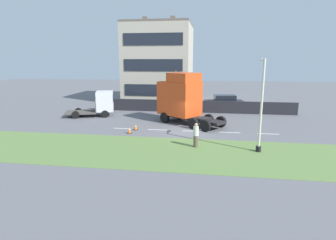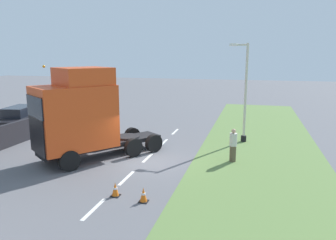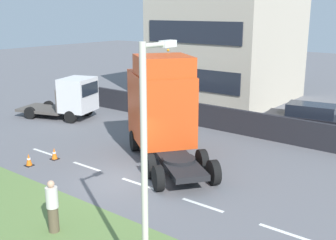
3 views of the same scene
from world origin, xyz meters
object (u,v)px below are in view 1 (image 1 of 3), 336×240
object	(u,v)px
pedestrian	(196,135)
traffic_cone_trailing	(136,127)
lorry_cab	(181,98)
flatbed_truck	(101,103)
traffic_cone_lead	(129,130)
parked_car	(224,103)
lamp_post	(261,111)

from	to	relation	value
pedestrian	traffic_cone_trailing	size ratio (longest dim) A/B	3.07
lorry_cab	flatbed_truck	xyz separation A→B (m)	(2.03, 9.17, -1.05)
traffic_cone_lead	parked_car	bearing A→B (deg)	-34.49
lamp_post	pedestrian	world-z (taller)	lamp_post
lorry_cab	lamp_post	distance (m)	10.30
lorry_cab	lamp_post	xyz separation A→B (m)	(-8.22, -6.20, 0.38)
pedestrian	traffic_cone_trailing	bearing A→B (deg)	52.78
traffic_cone_lead	lorry_cab	bearing A→B (deg)	-39.03
traffic_cone_lead	lamp_post	bearing A→B (deg)	-108.23
lamp_post	pedestrian	xyz separation A→B (m)	(0.34, 4.32, -1.98)
flatbed_truck	pedestrian	bearing A→B (deg)	30.04
pedestrian	traffic_cone_lead	size ratio (longest dim) A/B	3.07
pedestrian	traffic_cone_trailing	xyz separation A→B (m)	(4.27, 5.62, -0.59)
lorry_cab	traffic_cone_lead	size ratio (longest dim) A/B	11.92
pedestrian	parked_car	bearing A→B (deg)	-9.76
traffic_cone_lead	traffic_cone_trailing	size ratio (longest dim) A/B	1.00
parked_car	flatbed_truck	bearing A→B (deg)	102.01
lorry_cab	pedestrian	bearing A→B (deg)	-129.96
pedestrian	flatbed_truck	bearing A→B (deg)	48.11
parked_car	lamp_post	xyz separation A→B (m)	(-15.68, -1.68, 1.91)
lamp_post	traffic_cone_lead	distance (m)	11.00
lorry_cab	parked_car	world-z (taller)	lorry_cab
lorry_cab	traffic_cone_trailing	xyz separation A→B (m)	(-3.61, 3.74, -2.20)
traffic_cone_trailing	lorry_cab	bearing A→B (deg)	-46.03
lamp_post	lorry_cab	bearing A→B (deg)	37.02
lamp_post	traffic_cone_lead	xyz separation A→B (m)	(3.34, 10.15, -2.58)
flatbed_truck	pedestrian	size ratio (longest dim) A/B	3.13
lorry_cab	flatbed_truck	bearing A→B (deg)	114.13
flatbed_truck	pedestrian	xyz separation A→B (m)	(-9.91, -11.05, -0.56)
lorry_cab	traffic_cone_trailing	bearing A→B (deg)	170.59
lamp_post	parked_car	bearing A→B (deg)	6.12
parked_car	lamp_post	world-z (taller)	lamp_post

